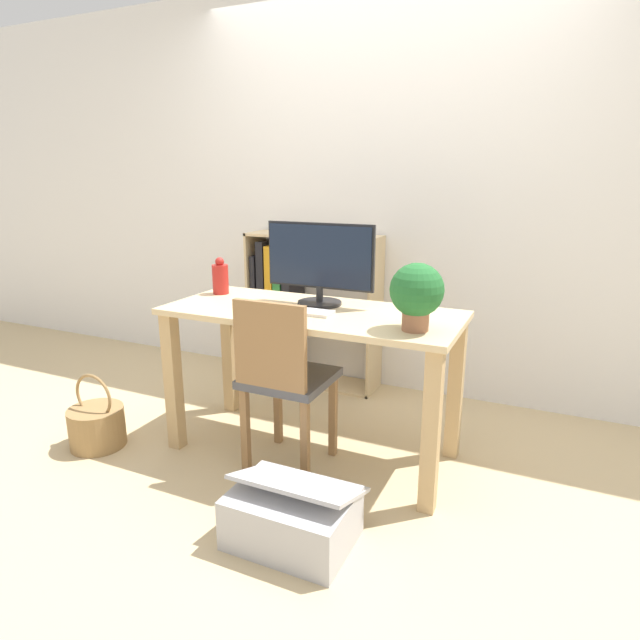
# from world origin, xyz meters

# --- Properties ---
(ground_plane) EXTENTS (10.00, 10.00, 0.00)m
(ground_plane) POSITION_xyz_m (0.00, 0.00, 0.00)
(ground_plane) COLOR #CCB284
(wall_back) EXTENTS (8.00, 0.05, 2.60)m
(wall_back) POSITION_xyz_m (0.00, 1.07, 1.30)
(wall_back) COLOR white
(wall_back) RESTS_ON ground_plane
(desk) EXTENTS (1.47, 0.63, 0.77)m
(desk) POSITION_xyz_m (0.00, 0.00, 0.63)
(desk) COLOR #D8BC8C
(desk) RESTS_ON ground_plane
(monitor) EXTENTS (0.58, 0.23, 0.42)m
(monitor) POSITION_xyz_m (-0.01, 0.12, 1.00)
(monitor) COLOR #232326
(monitor) RESTS_ON desk
(keyboard) EXTENTS (0.32, 0.11, 0.02)m
(keyboard) POSITION_xyz_m (-0.02, -0.07, 0.78)
(keyboard) COLOR silver
(keyboard) RESTS_ON desk
(vase) EXTENTS (0.09, 0.09, 0.21)m
(vase) POSITION_xyz_m (-0.62, 0.12, 0.86)
(vase) COLOR #B2231E
(vase) RESTS_ON desk
(potted_plant) EXTENTS (0.23, 0.23, 0.29)m
(potted_plant) POSITION_xyz_m (0.56, -0.14, 0.94)
(potted_plant) COLOR #9E6647
(potted_plant) RESTS_ON desk
(chair) EXTENTS (0.40, 0.40, 0.88)m
(chair) POSITION_xyz_m (-0.05, -0.22, 0.49)
(chair) COLOR #4C4C51
(chair) RESTS_ON ground_plane
(bookshelf) EXTENTS (0.91, 0.28, 1.04)m
(bookshelf) POSITION_xyz_m (-0.60, 0.90, 0.51)
(bookshelf) COLOR #D8BC8C
(bookshelf) RESTS_ON ground_plane
(basket) EXTENTS (0.29, 0.29, 0.41)m
(basket) POSITION_xyz_m (-1.08, -0.43, 0.12)
(basket) COLOR #997547
(basket) RESTS_ON ground_plane
(storage_box) EXTENTS (0.49, 0.41, 0.29)m
(storage_box) POSITION_xyz_m (0.24, -0.68, 0.11)
(storage_box) COLOR #B2B2B7
(storage_box) RESTS_ON ground_plane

